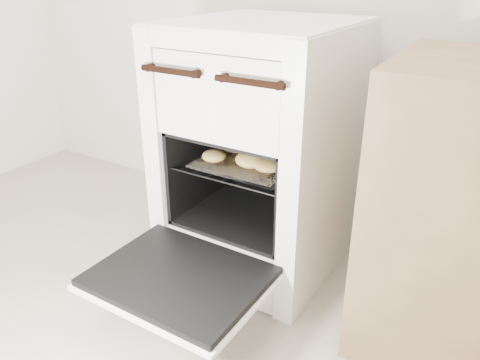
{
  "coord_description": "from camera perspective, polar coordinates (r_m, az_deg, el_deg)",
  "views": [
    {
      "loc": [
        0.79,
        -0.13,
        1.01
      ],
      "look_at": [
        0.05,
        1.06,
        0.37
      ],
      "focal_mm": 35.0,
      "sensor_mm": 36.0,
      "label": 1
    }
  ],
  "objects": [
    {
      "name": "oven_rack",
      "position": [
        1.58,
        1.42,
        2.2
      ],
      "size": [
        0.4,
        0.39,
        0.01
      ],
      "color": "black",
      "rests_on": "stove"
    },
    {
      "name": "baked_rolls",
      "position": [
        1.56,
        0.56,
        3.16
      ],
      "size": [
        0.29,
        0.23,
        0.05
      ],
      "color": "tan",
      "rests_on": "foil_sheet"
    },
    {
      "name": "stove",
      "position": [
        1.62,
        2.53,
        3.17
      ],
      "size": [
        0.55,
        0.62,
        0.85
      ],
      "color": "silver",
      "rests_on": "ground"
    },
    {
      "name": "oven_door",
      "position": [
        1.39,
        -7.41,
        -11.82
      ],
      "size": [
        0.5,
        0.39,
        0.04
      ],
      "color": "black",
      "rests_on": "stove"
    },
    {
      "name": "foil_sheet",
      "position": [
        1.56,
        1.08,
        2.17
      ],
      "size": [
        0.31,
        0.28,
        0.01
      ],
      "primitive_type": "cube",
      "color": "white",
      "rests_on": "oven_rack"
    }
  ]
}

